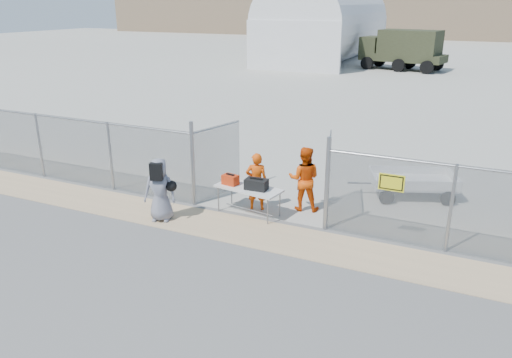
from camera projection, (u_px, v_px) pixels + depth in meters
The scene contains 14 objects.
ground at pixel (222, 246), 12.23m from camera, with size 160.00×160.00×0.00m, color #4E4E4E.
tarmac_inside at pixel (429, 64), 48.16m from camera, with size 160.00×80.00×0.01m, color #A5A398.
dirt_strip at pixel (240, 230), 13.08m from camera, with size 44.00×1.60×0.01m, color tan.
distant_hills at pixel (496, 10), 75.47m from camera, with size 140.00×6.00×9.00m, color #7F684F, non-canonical shape.
chain_link_fence at pixel (256, 179), 13.57m from camera, with size 40.00×0.20×2.20m, color gray, non-canonical shape.
quonset_hangar at pixel (325, 20), 49.06m from camera, with size 9.00×18.00×8.00m, color silver, non-canonical shape.
folding_table at pixel (249, 201), 13.97m from camera, with size 1.87×0.78×0.80m, color silver, non-canonical shape.
orange_bag at pixel (230, 180), 14.02m from camera, with size 0.44×0.29×0.27m, color red.
black_duffel at pixel (256, 184), 13.64m from camera, with size 0.61×0.36×0.29m, color black.
security_worker_left at pixel (257, 182), 14.12m from camera, with size 0.62×0.41×1.69m, color #DD4707.
security_worker_right at pixel (304, 179), 14.08m from camera, with size 0.91×0.71×1.87m, color #DD4707.
visitor at pixel (160, 190), 13.42m from camera, with size 0.86×0.56×1.76m, color slate.
utility_trailer at pixel (412, 184), 15.24m from camera, with size 3.25×1.67×0.79m, color silver, non-canonical shape.
military_truck at pixel (403, 50), 43.22m from camera, with size 7.13×2.63×3.40m, color #2E321D, non-canonical shape.
Camera 1 is at (5.36, -9.61, 5.65)m, focal length 35.00 mm.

